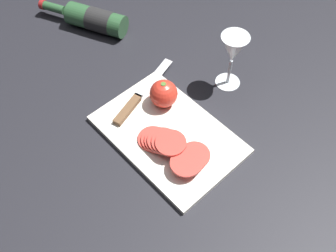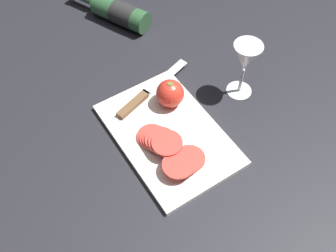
# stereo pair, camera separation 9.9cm
# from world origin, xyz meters

# --- Properties ---
(ground_plane) EXTENTS (3.00, 3.00, 0.00)m
(ground_plane) POSITION_xyz_m (0.00, 0.00, 0.00)
(ground_plane) COLOR black
(cutting_board) EXTENTS (0.37, 0.25, 0.01)m
(cutting_board) POSITION_xyz_m (0.02, -0.01, 0.01)
(cutting_board) COLOR silver
(cutting_board) RESTS_ON ground_plane
(wine_bottle) EXTENTS (0.30, 0.17, 0.07)m
(wine_bottle) POSITION_xyz_m (0.49, -0.13, 0.04)
(wine_bottle) COLOR #2D5633
(wine_bottle) RESTS_ON ground_plane
(wine_glass) EXTENTS (0.08, 0.08, 0.17)m
(wine_glass) POSITION_xyz_m (0.04, -0.26, 0.12)
(wine_glass) COLOR silver
(wine_glass) RESTS_ON ground_plane
(whole_tomato) EXTENTS (0.08, 0.08, 0.08)m
(whole_tomato) POSITION_xyz_m (0.10, -0.07, 0.05)
(whole_tomato) COLOR red
(whole_tomato) RESTS_ON cutting_board
(knife) EXTENTS (0.10, 0.27, 0.01)m
(knife) POSITION_xyz_m (0.15, -0.01, 0.02)
(knife) COLOR silver
(knife) RESTS_ON cutting_board
(tomato_slice_stack_near) EXTENTS (0.13, 0.09, 0.04)m
(tomato_slice_stack_near) POSITION_xyz_m (0.00, 0.03, 0.03)
(tomato_slice_stack_near) COLOR #D63D33
(tomato_slice_stack_near) RESTS_ON cutting_board
(tomato_slice_stack_far) EXTENTS (0.09, 0.12, 0.03)m
(tomato_slice_stack_far) POSITION_xyz_m (-0.08, 0.01, 0.03)
(tomato_slice_stack_far) COLOR #D63D33
(tomato_slice_stack_far) RESTS_ON cutting_board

